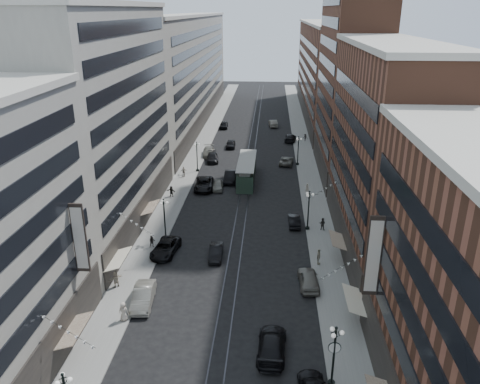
% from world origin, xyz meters
% --- Properties ---
extents(ground, '(220.00, 220.00, 0.00)m').
position_xyz_m(ground, '(0.00, 60.00, 0.00)').
color(ground, black).
rests_on(ground, ground).
extents(sidewalk_west, '(4.00, 180.00, 0.15)m').
position_xyz_m(sidewalk_west, '(-11.00, 70.00, 0.07)').
color(sidewalk_west, gray).
rests_on(sidewalk_west, ground).
extents(sidewalk_east, '(4.00, 180.00, 0.15)m').
position_xyz_m(sidewalk_east, '(11.00, 70.00, 0.07)').
color(sidewalk_east, gray).
rests_on(sidewalk_east, ground).
extents(rail_west, '(0.12, 180.00, 0.02)m').
position_xyz_m(rail_west, '(-0.70, 70.00, 0.01)').
color(rail_west, '#2D2D33').
rests_on(rail_west, ground).
extents(rail_east, '(0.12, 180.00, 0.02)m').
position_xyz_m(rail_east, '(0.70, 70.00, 0.01)').
color(rail_east, '#2D2D33').
rests_on(rail_east, ground).
extents(building_west_mid, '(8.00, 36.00, 28.00)m').
position_xyz_m(building_west_mid, '(-17.00, 33.00, 14.00)').
color(building_west_mid, gray).
rests_on(building_west_mid, ground).
extents(building_west_far, '(8.00, 90.00, 26.00)m').
position_xyz_m(building_west_far, '(-17.00, 96.00, 13.00)').
color(building_west_far, gray).
rests_on(building_west_far, ground).
extents(building_east_mid, '(8.00, 30.00, 24.00)m').
position_xyz_m(building_east_mid, '(17.00, 28.00, 12.00)').
color(building_east_mid, brown).
rests_on(building_east_mid, ground).
extents(building_east_tower, '(8.00, 26.00, 42.00)m').
position_xyz_m(building_east_tower, '(17.00, 56.00, 21.00)').
color(building_east_tower, brown).
rests_on(building_east_tower, ground).
extents(building_east_far, '(8.00, 72.00, 24.00)m').
position_xyz_m(building_east_far, '(17.00, 105.00, 12.00)').
color(building_east_far, brown).
rests_on(building_east_far, ground).
extents(lamppost_sw_far, '(1.03, 1.14, 5.52)m').
position_xyz_m(lamppost_sw_far, '(-9.20, 28.00, 3.10)').
color(lamppost_sw_far, black).
rests_on(lamppost_sw_far, sidewalk_west).
extents(lamppost_sw_mid, '(1.03, 1.14, 5.52)m').
position_xyz_m(lamppost_sw_mid, '(-9.20, 55.00, 3.10)').
color(lamppost_sw_mid, black).
rests_on(lamppost_sw_mid, sidewalk_west).
extents(lamppost_se_near, '(1.08, 1.14, 5.52)m').
position_xyz_m(lamppost_se_near, '(9.20, 4.00, 3.22)').
color(lamppost_se_near, black).
rests_on(lamppost_se_near, sidewalk_east).
extents(lamppost_se_far, '(1.03, 1.14, 5.52)m').
position_xyz_m(lamppost_se_far, '(9.20, 32.00, 3.10)').
color(lamppost_se_far, black).
rests_on(lamppost_se_far, sidewalk_east).
extents(lamppost_se_mid, '(1.03, 1.14, 5.52)m').
position_xyz_m(lamppost_se_mid, '(9.20, 60.00, 3.10)').
color(lamppost_se_mid, black).
rests_on(lamppost_se_mid, sidewalk_east).
extents(streetcar, '(2.93, 13.23, 3.66)m').
position_xyz_m(streetcar, '(0.00, 50.95, 1.69)').
color(streetcar, '#233729').
rests_on(streetcar, ground).
extents(car_1, '(2.34, 5.51, 1.77)m').
position_xyz_m(car_1, '(-8.40, 13.90, 0.88)').
color(car_1, gray).
rests_on(car_1, ground).
extents(car_2, '(3.23, 5.91, 1.57)m').
position_xyz_m(car_2, '(-8.40, 24.30, 0.79)').
color(car_2, black).
rests_on(car_2, ground).
extents(car_4, '(2.27, 5.11, 1.71)m').
position_xyz_m(car_4, '(8.38, 18.29, 0.85)').
color(car_4, slate).
rests_on(car_4, ground).
extents(car_5, '(1.69, 4.44, 1.45)m').
position_xyz_m(car_5, '(-2.20, 23.74, 0.72)').
color(car_5, black).
rests_on(car_5, ground).
extents(car_6, '(2.72, 6.03, 1.72)m').
position_xyz_m(car_6, '(4.50, 7.53, 0.86)').
color(car_6, black).
rests_on(car_6, ground).
extents(pedestrian_1, '(0.98, 0.60, 1.92)m').
position_xyz_m(pedestrian_1, '(-9.50, 10.98, 1.11)').
color(pedestrian_1, '#BFB19E').
rests_on(pedestrian_1, sidewalk_west).
extents(pedestrian_2, '(0.86, 0.63, 1.59)m').
position_xyz_m(pedestrian_2, '(-10.33, 25.55, 0.95)').
color(pedestrian_2, black).
rests_on(pedestrian_2, sidewalk_west).
extents(pedestrian_4, '(0.62, 1.18, 1.93)m').
position_xyz_m(pedestrian_4, '(9.82, 22.75, 1.12)').
color(pedestrian_4, '#B3AD94').
rests_on(pedestrian_4, sidewalk_east).
extents(car_7, '(3.29, 6.51, 1.77)m').
position_xyz_m(car_7, '(-6.80, 46.32, 0.88)').
color(car_7, black).
rests_on(car_7, ground).
extents(car_8, '(2.91, 5.95, 1.67)m').
position_xyz_m(car_8, '(-8.40, 65.05, 0.83)').
color(car_8, slate).
rests_on(car_8, ground).
extents(car_9, '(2.09, 4.87, 1.64)m').
position_xyz_m(car_9, '(-7.70, 88.69, 0.82)').
color(car_9, black).
rests_on(car_9, ground).
extents(car_10, '(1.64, 4.40, 1.44)m').
position_xyz_m(car_10, '(7.47, 33.38, 0.72)').
color(car_10, black).
rests_on(car_10, ground).
extents(car_11, '(3.02, 5.41, 1.43)m').
position_xyz_m(car_11, '(7.11, 60.56, 0.71)').
color(car_11, slate).
rests_on(car_11, ground).
extents(car_12, '(2.94, 5.76, 1.60)m').
position_xyz_m(car_12, '(8.40, 77.36, 0.80)').
color(car_12, black).
rests_on(car_12, ground).
extents(car_13, '(1.99, 4.73, 1.60)m').
position_xyz_m(car_13, '(-4.50, 71.32, 0.80)').
color(car_13, black).
rests_on(car_13, ground).
extents(car_14, '(2.50, 5.41, 1.72)m').
position_xyz_m(car_14, '(4.50, 91.15, 0.86)').
color(car_14, slate).
rests_on(car_14, ground).
extents(pedestrian_5, '(1.66, 0.99, 1.73)m').
position_xyz_m(pedestrian_5, '(-11.42, 42.42, 1.01)').
color(pedestrian_5, black).
rests_on(pedestrian_5, sidewalk_west).
extents(pedestrian_6, '(1.19, 0.90, 1.85)m').
position_xyz_m(pedestrian_6, '(-11.12, 51.77, 1.07)').
color(pedestrian_6, '#B0A391').
rests_on(pedestrian_6, sidewalk_west).
extents(pedestrian_7, '(0.92, 0.71, 1.68)m').
position_xyz_m(pedestrian_7, '(11.15, 32.00, 0.99)').
color(pedestrian_7, black).
rests_on(pedestrian_7, sidewalk_east).
extents(pedestrian_8, '(0.67, 0.50, 1.66)m').
position_xyz_m(pedestrian_8, '(10.00, 45.26, 0.98)').
color(pedestrian_8, '#BEB19D').
rests_on(pedestrian_8, sidewalk_east).
extents(pedestrian_9, '(1.09, 0.51, 1.65)m').
position_xyz_m(pedestrian_9, '(11.70, 77.07, 0.97)').
color(pedestrian_9, black).
rests_on(pedestrian_9, sidewalk_east).
extents(car_extra_0, '(2.84, 5.52, 1.53)m').
position_xyz_m(car_extra_0, '(-7.20, 61.36, 0.77)').
color(car_extra_0, black).
rests_on(car_extra_0, ground).
extents(car_extra_1, '(1.92, 5.39, 1.77)m').
position_xyz_m(car_extra_1, '(-2.80, 50.26, 0.88)').
color(car_extra_1, black).
rests_on(car_extra_1, ground).
extents(car_extra_2, '(1.98, 4.35, 1.45)m').
position_xyz_m(car_extra_2, '(-4.50, 46.32, 0.72)').
color(car_extra_2, slate).
rests_on(car_extra_2, ground).
extents(pedestrian_extra_0, '(1.48, 1.60, 1.83)m').
position_xyz_m(pedestrian_extra_0, '(-12.02, 16.55, 1.06)').
color(pedestrian_extra_0, '#B7AC98').
rests_on(pedestrian_extra_0, sidewalk_west).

